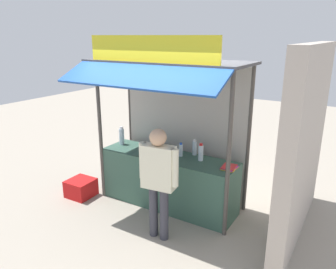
# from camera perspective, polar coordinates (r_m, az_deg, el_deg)

# --- Properties ---
(ground_plane) EXTENTS (20.00, 20.00, 0.00)m
(ground_plane) POSITION_cam_1_polar(r_m,az_deg,el_deg) (5.52, 0.00, -12.17)
(ground_plane) COLOR #9E9384
(stall_counter) EXTENTS (2.25, 0.63, 0.87)m
(stall_counter) POSITION_cam_1_polar(r_m,az_deg,el_deg) (5.33, 0.00, -8.09)
(stall_counter) COLOR #385B4C
(stall_counter) RESTS_ON ground
(stall_structure) EXTENTS (2.45, 1.55, 2.70)m
(stall_structure) POSITION_cam_1_polar(r_m,az_deg,el_deg) (5.06, 0.86, 4.97)
(stall_structure) COLOR #4C4742
(stall_structure) RESTS_ON ground
(water_bottle_left) EXTENTS (0.09, 0.09, 0.32)m
(water_bottle_left) POSITION_cam_1_polar(r_m,az_deg,el_deg) (5.70, -8.17, -0.27)
(water_bottle_left) COLOR silver
(water_bottle_left) RESTS_ON stall_counter
(water_bottle_center) EXTENTS (0.07, 0.07, 0.26)m
(water_bottle_center) POSITION_cam_1_polar(r_m,az_deg,el_deg) (5.17, 4.71, -2.32)
(water_bottle_center) COLOR silver
(water_bottle_center) RESTS_ON stall_counter
(water_bottle_mid_right) EXTENTS (0.08, 0.08, 0.28)m
(water_bottle_mid_right) POSITION_cam_1_polar(r_m,az_deg,el_deg) (4.94, 5.79, -3.18)
(water_bottle_mid_right) COLOR silver
(water_bottle_mid_right) RESTS_ON stall_counter
(water_bottle_far_left) EXTENTS (0.08, 0.08, 0.29)m
(water_bottle_far_left) POSITION_cam_1_polar(r_m,az_deg,el_deg) (5.30, -2.11, -1.58)
(water_bottle_far_left) COLOR silver
(water_bottle_far_left) RESTS_ON stall_counter
(water_bottle_right) EXTENTS (0.06, 0.06, 0.22)m
(water_bottle_right) POSITION_cam_1_polar(r_m,az_deg,el_deg) (5.10, 2.26, -2.74)
(water_bottle_right) COLOR silver
(water_bottle_right) RESTS_ON stall_counter
(magazine_stack_mid_left) EXTENTS (0.21, 0.26, 0.04)m
(magazine_stack_mid_left) POSITION_cam_1_polar(r_m,az_deg,el_deg) (4.74, 10.74, -5.71)
(magazine_stack_mid_left) COLOR orange
(magazine_stack_mid_left) RESTS_ON stall_counter
(magazine_stack_rear_center) EXTENTS (0.23, 0.29, 0.04)m
(magazine_stack_rear_center) POSITION_cam_1_polar(r_m,az_deg,el_deg) (5.11, -0.71, -3.68)
(magazine_stack_rear_center) COLOR red
(magazine_stack_rear_center) RESTS_ON stall_counter
(banana_bunch_leftmost) EXTENTS (0.09, 0.09, 0.28)m
(banana_bunch_leftmost) POSITION_cam_1_polar(r_m,az_deg,el_deg) (4.11, 7.30, 7.43)
(banana_bunch_leftmost) COLOR #332D23
(banana_bunch_inner_right) EXTENTS (0.09, 0.09, 0.24)m
(banana_bunch_inner_right) POSITION_cam_1_polar(r_m,az_deg,el_deg) (4.24, 3.49, 8.27)
(banana_bunch_inner_right) COLOR #332D23
(vendor_person) EXTENTS (0.60, 0.24, 1.57)m
(vendor_person) POSITION_cam_1_polar(r_m,az_deg,el_deg) (4.29, -1.70, -7.03)
(vendor_person) COLOR #383842
(vendor_person) RESTS_ON ground
(plastic_crate) EXTENTS (0.44, 0.44, 0.30)m
(plastic_crate) POSITION_cam_1_polar(r_m,az_deg,el_deg) (5.92, -15.08, -9.06)
(plastic_crate) COLOR red
(plastic_crate) RESTS_ON ground
(neighbour_wall) EXTENTS (0.20, 2.40, 2.61)m
(neighbour_wall) POSITION_cam_1_polar(r_m,az_deg,el_deg) (4.66, 22.88, -1.68)
(neighbour_wall) COLOR #B7AA9D
(neighbour_wall) RESTS_ON ground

